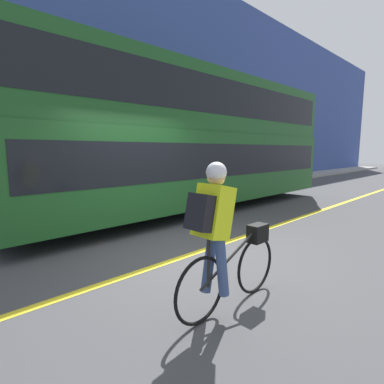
# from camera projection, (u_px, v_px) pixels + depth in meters

# --- Properties ---
(ground_plane) EXTENTS (80.00, 80.00, 0.00)m
(ground_plane) POSITION_uv_depth(u_px,v_px,m) (185.00, 254.00, 5.13)
(ground_plane) COLOR #424244
(road_center_line) EXTENTS (50.00, 0.14, 0.01)m
(road_center_line) POSITION_uv_depth(u_px,v_px,m) (188.00, 255.00, 5.08)
(road_center_line) COLOR yellow
(road_center_line) RESTS_ON ground_plane
(sidewalk_curb) EXTENTS (60.00, 1.73, 0.15)m
(sidewalk_curb) POSITION_uv_depth(u_px,v_px,m) (61.00, 207.00, 9.00)
(sidewalk_curb) COLOR gray
(sidewalk_curb) RESTS_ON ground_plane
(building_facade) EXTENTS (60.00, 0.30, 9.34)m
(building_facade) POSITION_uv_depth(u_px,v_px,m) (39.00, 54.00, 9.09)
(building_facade) COLOR #33478C
(building_facade) RESTS_ON ground_plane
(bus) EXTENTS (10.59, 2.52, 3.86)m
(bus) POSITION_uv_depth(u_px,v_px,m) (194.00, 137.00, 8.72)
(bus) COLOR black
(bus) RESTS_ON ground_plane
(cyclist_on_bike) EXTENTS (1.70, 0.32, 1.66)m
(cyclist_on_bike) POSITION_uv_depth(u_px,v_px,m) (221.00, 234.00, 3.19)
(cyclist_on_bike) COLOR black
(cyclist_on_bike) RESTS_ON ground_plane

